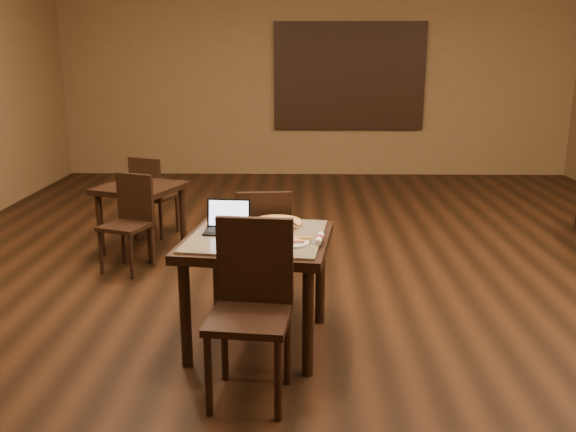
{
  "coord_description": "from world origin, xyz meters",
  "views": [
    {
      "loc": [
        -0.26,
        -4.74,
        1.91
      ],
      "look_at": [
        -0.34,
        -0.81,
        0.85
      ],
      "focal_mm": 38.0,
      "sensor_mm": 36.0,
      "label": 1
    }
  ],
  "objects_px": {
    "other_table_b_chair_far": "(151,192)",
    "tiled_table": "(257,250)",
    "chair_main_far": "(264,241)",
    "chair_main_near": "(252,299)",
    "other_table_b_chair_near": "(130,217)",
    "pizza_pan": "(277,224)",
    "other_table_b": "(141,197)",
    "laptop": "(228,223)"
  },
  "relations": [
    {
      "from": "other_table_b_chair_far",
      "to": "tiled_table",
      "type": "bearing_deg",
      "value": 138.36
    },
    {
      "from": "chair_main_far",
      "to": "other_table_b_chair_far",
      "type": "height_order",
      "value": "chair_main_far"
    },
    {
      "from": "chair_main_near",
      "to": "other_table_b_chair_near",
      "type": "xyz_separation_m",
      "value": [
        -1.26,
        2.07,
        -0.09
      ]
    },
    {
      "from": "chair_main_near",
      "to": "other_table_b_chair_near",
      "type": "distance_m",
      "value": 2.42
    },
    {
      "from": "tiled_table",
      "to": "other_table_b_chair_far",
      "type": "bearing_deg",
      "value": 125.12
    },
    {
      "from": "pizza_pan",
      "to": "chair_main_near",
      "type": "bearing_deg",
      "value": -97.38
    },
    {
      "from": "pizza_pan",
      "to": "other_table_b",
      "type": "bearing_deg",
      "value": 128.97
    },
    {
      "from": "laptop",
      "to": "other_table_b_chair_far",
      "type": "relative_size",
      "value": 0.36
    },
    {
      "from": "laptop",
      "to": "other_table_b",
      "type": "height_order",
      "value": "laptop"
    },
    {
      "from": "tiled_table",
      "to": "pizza_pan",
      "type": "height_order",
      "value": "pizza_pan"
    },
    {
      "from": "tiled_table",
      "to": "chair_main_far",
      "type": "relative_size",
      "value": 1.11
    },
    {
      "from": "tiled_table",
      "to": "chair_main_near",
      "type": "relative_size",
      "value": 1.01
    },
    {
      "from": "other_table_b",
      "to": "other_table_b_chair_far",
      "type": "xyz_separation_m",
      "value": [
        -0.03,
        0.51,
        -0.07
      ]
    },
    {
      "from": "chair_main_far",
      "to": "laptop",
      "type": "relative_size",
      "value": 3.03
    },
    {
      "from": "other_table_b",
      "to": "pizza_pan",
      "type": "bearing_deg",
      "value": -30.44
    },
    {
      "from": "chair_main_near",
      "to": "other_table_b_chair_far",
      "type": "relative_size",
      "value": 1.18
    },
    {
      "from": "chair_main_far",
      "to": "other_table_b",
      "type": "distance_m",
      "value": 1.86
    },
    {
      "from": "pizza_pan",
      "to": "other_table_b",
      "type": "distance_m",
      "value": 2.22
    },
    {
      "from": "other_table_b",
      "to": "laptop",
      "type": "bearing_deg",
      "value": -39.5
    },
    {
      "from": "chair_main_near",
      "to": "chair_main_far",
      "type": "relative_size",
      "value": 1.09
    },
    {
      "from": "tiled_table",
      "to": "other_table_b_chair_near",
      "type": "height_order",
      "value": "other_table_b_chair_near"
    },
    {
      "from": "chair_main_near",
      "to": "other_table_b",
      "type": "xyz_separation_m",
      "value": [
        -1.28,
        2.57,
        -0.02
      ]
    },
    {
      "from": "pizza_pan",
      "to": "other_table_b",
      "type": "xyz_separation_m",
      "value": [
        -1.39,
        1.72,
        -0.21
      ]
    },
    {
      "from": "laptop",
      "to": "other_table_b_chair_far",
      "type": "bearing_deg",
      "value": 119.32
    },
    {
      "from": "pizza_pan",
      "to": "other_table_b",
      "type": "height_order",
      "value": "pizza_pan"
    },
    {
      "from": "pizza_pan",
      "to": "laptop",
      "type": "bearing_deg",
      "value": -155.86
    },
    {
      "from": "tiled_table",
      "to": "chair_main_near",
      "type": "distance_m",
      "value": 0.62
    },
    {
      "from": "chair_main_far",
      "to": "pizza_pan",
      "type": "distance_m",
      "value": 0.46
    },
    {
      "from": "laptop",
      "to": "other_table_b",
      "type": "xyz_separation_m",
      "value": [
        -1.07,
        1.87,
        -0.26
      ]
    },
    {
      "from": "tiled_table",
      "to": "laptop",
      "type": "xyz_separation_m",
      "value": [
        -0.2,
        0.1,
        0.16
      ]
    },
    {
      "from": "other_table_b_chair_near",
      "to": "chair_main_near",
      "type": "bearing_deg",
      "value": -38.12
    },
    {
      "from": "laptop",
      "to": "chair_main_near",
      "type": "bearing_deg",
      "value": -69.05
    },
    {
      "from": "tiled_table",
      "to": "pizza_pan",
      "type": "bearing_deg",
      "value": 70.78
    },
    {
      "from": "chair_main_near",
      "to": "chair_main_far",
      "type": "xyz_separation_m",
      "value": [
        -0.0,
        1.23,
        -0.05
      ]
    },
    {
      "from": "chair_main_far",
      "to": "laptop",
      "type": "height_order",
      "value": "laptop"
    },
    {
      "from": "pizza_pan",
      "to": "other_table_b_chair_near",
      "type": "distance_m",
      "value": 1.85
    },
    {
      "from": "chair_main_near",
      "to": "other_table_b",
      "type": "distance_m",
      "value": 2.88
    },
    {
      "from": "chair_main_near",
      "to": "other_table_b",
      "type": "relative_size",
      "value": 1.11
    },
    {
      "from": "laptop",
      "to": "pizza_pan",
      "type": "bearing_deg",
      "value": 28.59
    },
    {
      "from": "laptop",
      "to": "other_table_b",
      "type": "bearing_deg",
      "value": 124.36
    },
    {
      "from": "chair_main_far",
      "to": "other_table_b_chair_near",
      "type": "height_order",
      "value": "chair_main_far"
    },
    {
      "from": "laptop",
      "to": "other_table_b_chair_near",
      "type": "distance_m",
      "value": 1.75
    }
  ]
}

